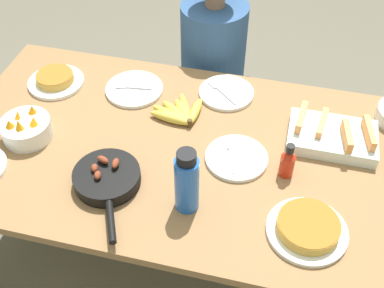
{
  "coord_description": "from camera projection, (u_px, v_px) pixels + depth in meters",
  "views": [
    {
      "loc": [
        0.3,
        -1.21,
        2.04
      ],
      "look_at": [
        0.0,
        0.0,
        0.78
      ],
      "focal_mm": 45.0,
      "sensor_mm": 36.0,
      "label": 1
    }
  ],
  "objects": [
    {
      "name": "empty_plate_far_left",
      "position": [
        134.0,
        89.0,
        2.03
      ],
      "size": [
        0.24,
        0.24,
        0.02
      ],
      "color": "white",
      "rests_on": "dining_table"
    },
    {
      "name": "empty_plate_mid_edge",
      "position": [
        226.0,
        93.0,
        2.01
      ],
      "size": [
        0.23,
        0.23,
        0.02
      ],
      "color": "white",
      "rests_on": "dining_table"
    },
    {
      "name": "frittata_plate_side",
      "position": [
        56.0,
        80.0,
        2.05
      ],
      "size": [
        0.24,
        0.24,
        0.05
      ],
      "color": "white",
      "rests_on": "dining_table"
    },
    {
      "name": "skillet",
      "position": [
        107.0,
        178.0,
        1.66
      ],
      "size": [
        0.24,
        0.37,
        0.08
      ],
      "rotation": [
        0.0,
        0.0,
        5.15
      ],
      "color": "black",
      "rests_on": "dining_table"
    },
    {
      "name": "empty_plate_near_front",
      "position": [
        236.0,
        158.0,
        1.75
      ],
      "size": [
        0.23,
        0.23,
        0.02
      ],
      "color": "white",
      "rests_on": "dining_table"
    },
    {
      "name": "person_figure",
      "position": [
        212.0,
        86.0,
        2.44
      ],
      "size": [
        0.34,
        0.34,
        1.21
      ],
      "color": "black",
      "rests_on": "ground_plane"
    },
    {
      "name": "frittata_plate_center",
      "position": [
        308.0,
        228.0,
        1.52
      ],
      "size": [
        0.26,
        0.26,
        0.06
      ],
      "color": "white",
      "rests_on": "dining_table"
    },
    {
      "name": "dining_table",
      "position": [
        192.0,
        165.0,
        1.85
      ],
      "size": [
        1.85,
        0.98,
        0.75
      ],
      "color": "olive",
      "rests_on": "ground_plane"
    },
    {
      "name": "banana_bunch",
      "position": [
        180.0,
        113.0,
        1.91
      ],
      "size": [
        0.2,
        0.2,
        0.04
      ],
      "color": "gold",
      "rests_on": "dining_table"
    },
    {
      "name": "fruit_bowl_citrus",
      "position": [
        26.0,
        128.0,
        1.81
      ],
      "size": [
        0.19,
        0.19,
        0.12
      ],
      "color": "white",
      "rests_on": "dining_table"
    },
    {
      "name": "ground_plane",
      "position": [
        192.0,
        257.0,
        2.32
      ],
      "size": [
        14.0,
        14.0,
        0.0
      ],
      "primitive_type": "plane",
      "color": "#666051"
    },
    {
      "name": "water_bottle",
      "position": [
        187.0,
        182.0,
        1.52
      ],
      "size": [
        0.08,
        0.08,
        0.25
      ],
      "color": "blue",
      "rests_on": "dining_table"
    },
    {
      "name": "melon_tray",
      "position": [
        332.0,
        136.0,
        1.8
      ],
      "size": [
        0.33,
        0.21,
        0.1
      ],
      "color": "silver",
      "rests_on": "dining_table"
    },
    {
      "name": "hot_sauce_bottle",
      "position": [
        288.0,
        162.0,
        1.66
      ],
      "size": [
        0.05,
        0.05,
        0.14
      ],
      "color": "#B72814",
      "rests_on": "dining_table"
    }
  ]
}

